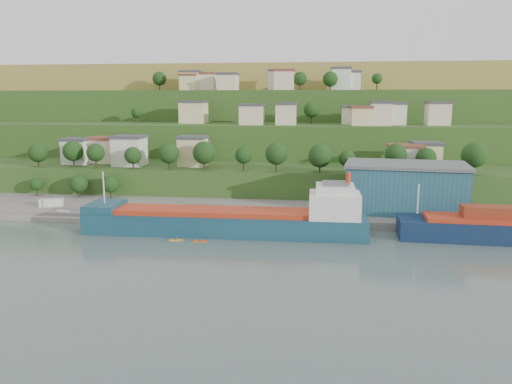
% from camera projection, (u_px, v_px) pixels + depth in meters
% --- Properties ---
extents(ground, '(500.00, 500.00, 0.00)m').
position_uv_depth(ground, '(205.00, 242.00, 110.68)').
color(ground, '#4C5C58').
rests_on(ground, ground).
extents(quay, '(220.00, 26.00, 4.00)m').
position_uv_depth(quay, '(301.00, 216.00, 135.48)').
color(quay, slate).
rests_on(quay, ground).
extents(pebble_beach, '(40.00, 18.00, 2.40)m').
position_uv_depth(pebble_beach, '(31.00, 213.00, 139.04)').
color(pebble_beach, slate).
rests_on(pebble_beach, ground).
extents(hillside, '(360.00, 210.57, 96.00)m').
position_uv_depth(hillside, '(275.00, 157.00, 275.16)').
color(hillside, '#284719').
rests_on(hillside, ground).
extents(cargo_ship_near, '(66.45, 11.16, 17.06)m').
position_uv_depth(cargo_ship_near, '(233.00, 223.00, 117.19)').
color(cargo_ship_near, '#123644').
rests_on(cargo_ship_near, ground).
extents(warehouse, '(33.00, 22.48, 12.80)m').
position_uv_depth(warehouse, '(405.00, 187.00, 131.80)').
color(warehouse, '#215163').
rests_on(warehouse, quay).
extents(caravan, '(6.61, 4.31, 2.86)m').
position_uv_depth(caravan, '(52.00, 204.00, 138.55)').
color(caravan, silver).
rests_on(caravan, pebble_beach).
extents(dinghy, '(4.66, 2.90, 0.87)m').
position_uv_depth(dinghy, '(64.00, 212.00, 132.75)').
color(dinghy, silver).
rests_on(dinghy, pebble_beach).
extents(kayak_orange, '(3.30, 0.91, 0.81)m').
position_uv_depth(kayak_orange, '(200.00, 241.00, 111.18)').
color(kayak_orange, '#DE5213').
rests_on(kayak_orange, ground).
extents(kayak_yellow, '(3.20, 1.14, 0.79)m').
position_uv_depth(kayak_yellow, '(176.00, 239.00, 112.13)').
color(kayak_yellow, gold).
rests_on(kayak_yellow, ground).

